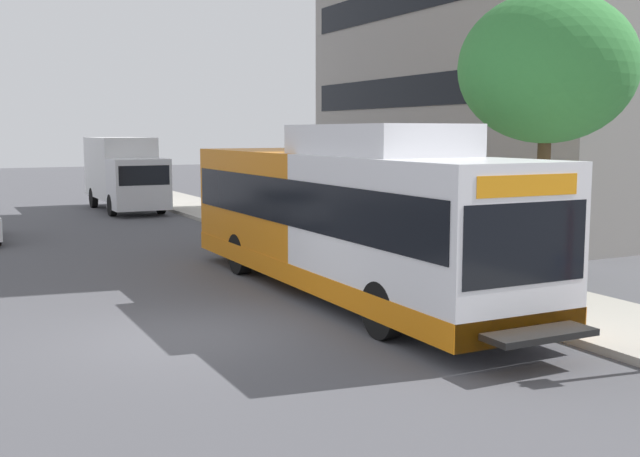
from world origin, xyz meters
The scene contains 5 objects.
ground_plane centered at (0.00, 8.00, 0.00)m, with size 120.00×120.00×0.00m, color #4C4C51.
sidewalk_curb centered at (7.00, 6.00, 0.07)m, with size 3.00×56.00×0.14m, color #A8A399.
transit_bus centered at (4.04, 1.84, 1.70)m, with size 2.58×12.25×3.65m.
street_tree_near_stop centered at (7.86, -0.07, 4.82)m, with size 3.72×3.72×6.28m.
box_truck_background centered at (3.87, 22.11, 1.74)m, with size 2.32×7.01×3.25m.
Camera 1 is at (-3.79, -12.62, 3.50)m, focal length 43.27 mm.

